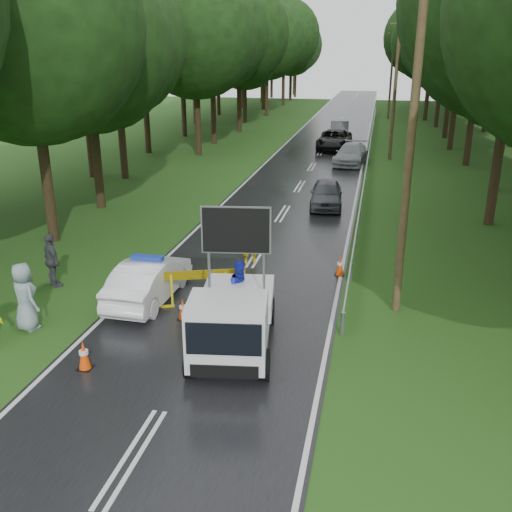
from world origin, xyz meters
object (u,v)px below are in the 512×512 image
(civilian, at_px, (241,290))
(queue_car_first, at_px, (326,194))
(queue_car_third, at_px, (334,140))
(queue_car_fourth, at_px, (339,130))
(police_sedan, at_px, (149,280))
(queue_car_second, at_px, (351,154))
(officer, at_px, (249,238))
(work_truck, at_px, (232,318))
(barrier, at_px, (199,279))

(civilian, distance_m, queue_car_first, 13.39)
(queue_car_third, relative_size, queue_car_fourth, 1.20)
(police_sedan, relative_size, queue_car_second, 0.87)
(officer, bearing_deg, queue_car_second, -134.77)
(queue_car_first, bearing_deg, queue_car_fourth, 88.45)
(work_truck, distance_m, queue_car_third, 33.13)
(police_sedan, height_order, queue_car_third, queue_car_third)
(civilian, xyz_separation_m, queue_car_fourth, (0.17, 37.08, -0.15))
(barrier, relative_size, queue_car_fourth, 0.60)
(queue_car_second, height_order, queue_car_third, queue_car_third)
(civilian, bearing_deg, queue_car_second, 48.64)
(work_truck, distance_m, queue_car_first, 15.42)
(barrier, height_order, queue_car_third, queue_car_third)
(civilian, bearing_deg, barrier, 124.09)
(police_sedan, relative_size, work_truck, 0.87)
(police_sedan, height_order, work_truck, work_truck)
(queue_car_fourth, bearing_deg, queue_car_third, -93.03)
(officer, height_order, queue_car_first, officer)
(queue_car_second, xyz_separation_m, queue_car_third, (-1.63, 6.00, 0.07))
(barrier, xyz_separation_m, civilian, (1.47, -0.50, -0.01))
(officer, xyz_separation_m, queue_car_first, (2.02, 8.83, -0.32))
(police_sedan, bearing_deg, officer, -120.24)
(queue_car_fourth, bearing_deg, queue_car_second, -85.46)
(work_truck, bearing_deg, officer, 90.64)
(police_sedan, xyz_separation_m, queue_car_first, (4.41, 12.74, -0.02))
(officer, xyz_separation_m, queue_car_fourth, (0.95, 32.58, -0.24))
(officer, height_order, queue_car_fourth, officer)
(police_sedan, relative_size, officer, 2.11)
(barrier, distance_m, civilian, 1.56)
(queue_car_third, xyz_separation_m, queue_car_fourth, (-0.04, 6.00, -0.01))
(police_sedan, xyz_separation_m, civilian, (3.16, -0.60, 0.21))
(barrier, height_order, queue_car_fourth, queue_car_fourth)
(police_sedan, relative_size, queue_car_third, 0.76)
(civilian, xyz_separation_m, queue_car_third, (0.21, 31.08, -0.14))
(police_sedan, height_order, officer, officer)
(queue_car_first, bearing_deg, work_truck, -97.86)
(barrier, height_order, civilian, civilian)
(barrier, bearing_deg, work_truck, -75.28)
(barrier, bearing_deg, police_sedan, 157.36)
(barrier, relative_size, queue_car_first, 0.70)
(work_truck, xyz_separation_m, queue_car_third, (-0.04, 33.13, -0.22))
(queue_car_first, height_order, queue_car_second, queue_car_second)
(work_truck, relative_size, queue_car_second, 1.00)
(barrier, relative_size, civilian, 1.53)
(queue_car_first, xyz_separation_m, queue_car_second, (0.59, 11.75, 0.02))
(barrier, relative_size, queue_car_second, 0.58)
(work_truck, xyz_separation_m, officer, (-1.02, 6.55, 0.00))
(police_sedan, bearing_deg, work_truck, 143.40)
(officer, xyz_separation_m, queue_car_second, (2.61, 20.58, -0.30))
(police_sedan, bearing_deg, queue_car_first, -107.87)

